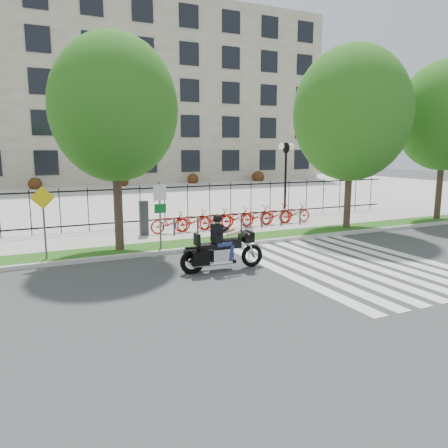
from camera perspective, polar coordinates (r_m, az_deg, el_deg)
name	(u,v)px	position (r m, az deg, el deg)	size (l,w,h in m)	color
ground	(223,283)	(12.86, -0.17, -7.66)	(120.00, 120.00, 0.00)	#3B3B3D
curb	(176,251)	(16.51, -6.26, -3.50)	(60.00, 0.20, 0.15)	#B0ADA6
grass_verge	(169,246)	(17.30, -7.18, -2.91)	(60.00, 1.50, 0.15)	#245A16
sidewalk	(151,235)	(19.64, -9.48, -1.44)	(60.00, 3.50, 0.15)	#B0AEA5
plaza	(90,197)	(36.67, -17.08, 3.42)	(80.00, 34.00, 0.10)	#B0AEA5
crosswalk_stripes	(351,264)	(15.46, 16.29, -5.03)	(5.70, 8.00, 0.01)	silver
iron_fence	(140,206)	(21.14, -10.87, 2.27)	(30.00, 0.06, 2.00)	black
office_building	(59,96)	(56.59, -20.71, 15.40)	(60.00, 21.90, 20.15)	gray
lamp_post_right	(286,159)	(27.67, 8.09, 8.37)	(1.06, 0.70, 4.25)	black
street_tree_1	(114,108)	(16.45, -14.16, 14.45)	(4.53, 4.53, 7.74)	#33261C
street_tree_2	(352,114)	(21.42, 16.35, 13.67)	(5.36, 5.36, 8.39)	#33261C
street_tree_3	(445,116)	(25.93, 26.92, 12.48)	(4.92, 4.92, 8.23)	#33261C
bike_share_station	(235,217)	(20.76, 1.47, 0.87)	(8.89, 0.86, 1.50)	#2D2D33
sign_pole_regulatory	(160,206)	(16.53, -8.35, 2.34)	(0.50, 0.09, 2.50)	#59595B
sign_pole_warning	(43,213)	(15.84, -22.51, 1.37)	(0.78, 0.09, 2.49)	#59595B
motorcycle_rider	(222,248)	(13.97, -0.24, -3.13)	(2.86, 0.85, 2.21)	black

